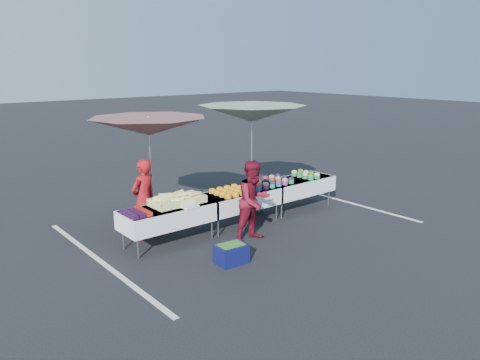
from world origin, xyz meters
TOP-DOWN VIEW (x-y plane):
  - ground at (0.00, 0.00)m, footprint 80.00×80.00m
  - stripe_left at (-3.20, 0.00)m, footprint 0.10×5.00m
  - stripe_right at (3.20, 0.00)m, footprint 0.10×5.00m
  - table_left at (-1.80, 0.00)m, footprint 1.86×0.81m
  - table_center at (0.00, 0.00)m, footprint 1.86×0.81m
  - table_right at (1.80, 0.00)m, footprint 1.86×0.81m
  - berry_punnets at (-2.51, -0.06)m, footprint 0.40×0.54m
  - corn_pile at (-1.56, 0.04)m, footprint 1.16×0.57m
  - plastic_bags at (-1.50, -0.30)m, footprint 0.30×0.25m
  - carrot_bowls at (-0.25, -0.01)m, footprint 0.75×0.69m
  - potato_cups at (0.85, 0.00)m, footprint 1.14×0.58m
  - bean_baskets at (2.06, -0.01)m, footprint 0.36×0.68m
  - vendor at (-2.02, 0.55)m, footprint 0.68×0.54m
  - customer at (-0.38, -0.90)m, footprint 0.80×0.63m
  - umbrella_left at (-1.70, 0.80)m, footprint 2.76×2.76m
  - umbrella_right at (0.80, 0.54)m, footprint 2.66×2.66m
  - storage_bin at (-1.44, -1.51)m, footprint 0.56×0.43m

SIDE VIEW (x-z plane):
  - ground at x=0.00m, z-range 0.00..0.00m
  - stripe_left at x=-3.20m, z-range 0.00..0.00m
  - stripe_right at x=3.20m, z-range 0.00..0.00m
  - storage_bin at x=-1.44m, z-range 0.01..0.36m
  - table_left at x=-1.80m, z-range 0.21..0.96m
  - table_center at x=0.00m, z-range 0.21..0.96m
  - table_right at x=1.80m, z-range 0.21..0.96m
  - plastic_bags at x=-1.50m, z-range 0.75..0.80m
  - berry_punnets at x=-2.51m, z-range 0.75..0.83m
  - carrot_bowls at x=-0.25m, z-range 0.75..0.85m
  - customer at x=-0.38m, z-range 0.00..1.61m
  - vendor at x=-2.02m, z-range 0.00..1.63m
  - bean_baskets at x=2.06m, z-range 0.75..0.90m
  - potato_cups at x=0.85m, z-range 0.75..0.91m
  - corn_pile at x=-1.56m, z-range 0.71..0.97m
  - umbrella_left at x=-1.70m, z-range 0.99..3.41m
  - umbrella_right at x=0.80m, z-range 1.04..3.58m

